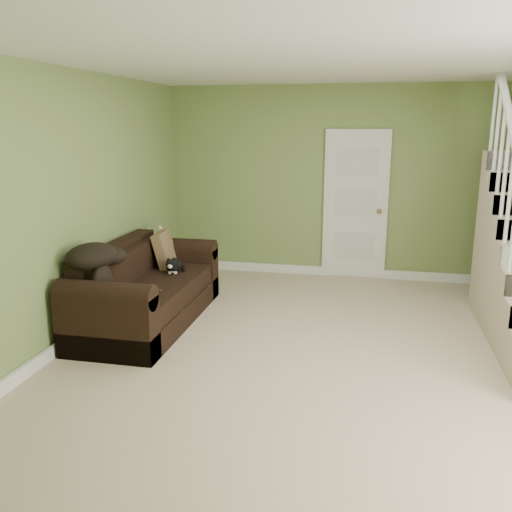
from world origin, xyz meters
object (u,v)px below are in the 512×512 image
at_px(side_table, 159,268).
at_px(banana, 153,294).
at_px(sofa, 145,293).
at_px(cat, 174,265).

relative_size(side_table, banana, 4.47).
xyz_separation_m(sofa, side_table, (-0.26, 1.03, -0.01)).
bearing_deg(cat, sofa, -123.56).
bearing_deg(sofa, banana, -57.99).
xyz_separation_m(side_table, banana, (0.56, -1.51, 0.17)).
distance_m(cat, banana, 0.87).
bearing_deg(side_table, sofa, -75.76).
distance_m(side_table, banana, 1.62).
relative_size(side_table, cat, 1.90).
bearing_deg(sofa, side_table, 104.24).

